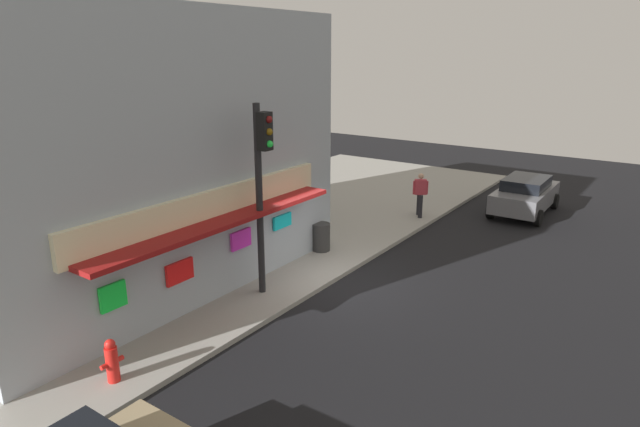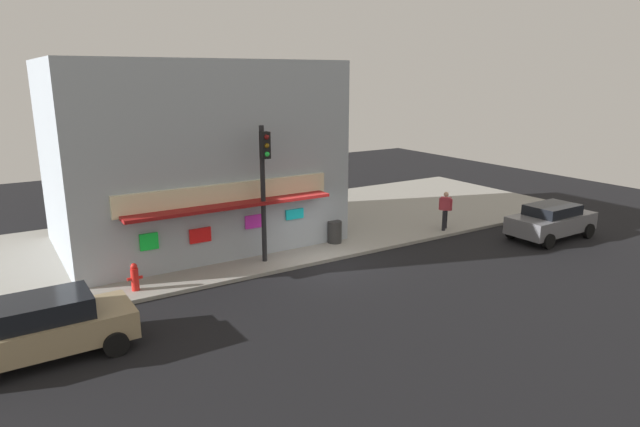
{
  "view_description": "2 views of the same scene",
  "coord_description": "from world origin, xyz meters",
  "px_view_note": "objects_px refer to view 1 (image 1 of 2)",
  "views": [
    {
      "loc": [
        -11.95,
        -7.93,
        6.46
      ],
      "look_at": [
        0.76,
        1.06,
        1.71
      ],
      "focal_mm": 30.34,
      "sensor_mm": 36.0,
      "label": 1
    },
    {
      "loc": [
        -10.47,
        -16.37,
        6.94
      ],
      "look_at": [
        0.61,
        1.16,
        1.63
      ],
      "focal_mm": 30.56,
      "sensor_mm": 36.0,
      "label": 2
    }
  ],
  "objects_px": {
    "fire_hydrant": "(112,361)",
    "parked_car_grey": "(525,195)",
    "pedestrian": "(420,193)",
    "trash_can": "(321,237)",
    "traffic_light": "(262,176)"
  },
  "relations": [
    {
      "from": "fire_hydrant",
      "to": "parked_car_grey",
      "type": "distance_m",
      "value": 17.22
    },
    {
      "from": "traffic_light",
      "to": "pedestrian",
      "type": "distance_m",
      "value": 9.13
    },
    {
      "from": "traffic_light",
      "to": "pedestrian",
      "type": "relative_size",
      "value": 2.92
    },
    {
      "from": "trash_can",
      "to": "pedestrian",
      "type": "height_order",
      "value": "pedestrian"
    },
    {
      "from": "fire_hydrant",
      "to": "traffic_light",
      "type": "bearing_deg",
      "value": 2.65
    },
    {
      "from": "trash_can",
      "to": "traffic_light",
      "type": "bearing_deg",
      "value": -169.96
    },
    {
      "from": "trash_can",
      "to": "parked_car_grey",
      "type": "height_order",
      "value": "parked_car_grey"
    },
    {
      "from": "fire_hydrant",
      "to": "pedestrian",
      "type": "xyz_separation_m",
      "value": [
        13.67,
        -0.14,
        0.51
      ]
    },
    {
      "from": "trash_can",
      "to": "parked_car_grey",
      "type": "distance_m",
      "value": 9.5
    },
    {
      "from": "fire_hydrant",
      "to": "parked_car_grey",
      "type": "relative_size",
      "value": 0.23
    },
    {
      "from": "fire_hydrant",
      "to": "trash_can",
      "type": "bearing_deg",
      "value": 5.78
    },
    {
      "from": "trash_can",
      "to": "parked_car_grey",
      "type": "xyz_separation_m",
      "value": [
        8.55,
        -4.13,
        0.2
      ]
    },
    {
      "from": "traffic_light",
      "to": "parked_car_grey",
      "type": "height_order",
      "value": "traffic_light"
    },
    {
      "from": "trash_can",
      "to": "parked_car_grey",
      "type": "relative_size",
      "value": 0.22
    },
    {
      "from": "pedestrian",
      "to": "parked_car_grey",
      "type": "xyz_separation_m",
      "value": [
        3.23,
        -3.14,
        -0.3
      ]
    }
  ]
}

